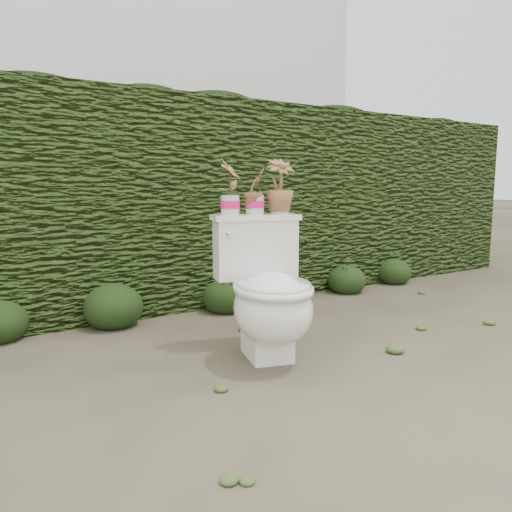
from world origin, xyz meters
TOP-DOWN VIEW (x-y plane):
  - ground at (0.00, 0.00)m, footprint 60.00×60.00m
  - hedge at (0.00, 1.60)m, footprint 8.00×1.00m
  - house_wall at (0.60, 6.00)m, footprint 8.00×3.50m
  - toilet at (0.11, -0.04)m, footprint 0.63×0.78m
  - potted_plant_left at (0.04, 0.23)m, footprint 0.19×0.18m
  - potted_plant_center at (0.18, 0.19)m, footprint 0.17×0.15m
  - potted_plant_right at (0.32, 0.15)m, footprint 0.19×0.19m
  - liriope_clump_3 at (-0.40, 1.05)m, footprint 0.40×0.40m
  - liriope_clump_4 at (0.43, 0.99)m, footprint 0.34×0.34m
  - liriope_clump_5 at (1.05, 1.04)m, footprint 0.30×0.30m
  - liriope_clump_6 at (1.66, 0.99)m, footprint 0.34×0.34m
  - liriope_clump_7 at (2.34, 1.06)m, footprint 0.33×0.33m

SIDE VIEW (x-z plane):
  - ground at x=0.00m, z-range 0.00..0.00m
  - liriope_clump_5 at x=1.05m, z-range 0.00..0.24m
  - liriope_clump_7 at x=2.34m, z-range 0.00..0.27m
  - liriope_clump_6 at x=1.66m, z-range 0.00..0.27m
  - liriope_clump_4 at x=0.43m, z-range 0.00..0.28m
  - liriope_clump_3 at x=-0.40m, z-range 0.00..0.32m
  - toilet at x=0.11m, z-range -0.03..0.74m
  - hedge at x=0.00m, z-range 0.00..1.60m
  - potted_plant_center at x=0.18m, z-range 0.78..1.02m
  - potted_plant_left at x=0.04m, z-range 0.78..1.07m
  - potted_plant_right at x=0.32m, z-range 0.78..1.08m
  - house_wall at x=0.60m, z-range 0.00..4.00m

